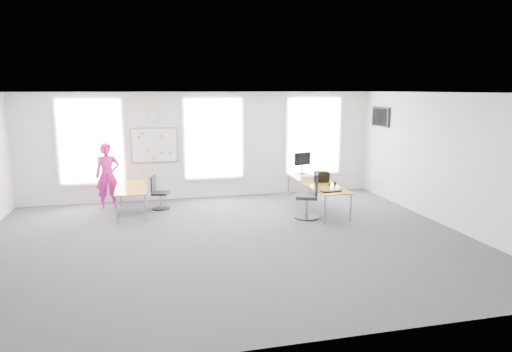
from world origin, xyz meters
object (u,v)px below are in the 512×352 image
object	(u,v)px
desk_left	(131,189)
keyboard	(331,191)
chair_right	(310,199)
monitor	(302,161)
chair_left	(159,195)
person	(108,176)
desk_right	(317,184)
headphones	(332,184)

from	to	relation	value
desk_left	keyboard	bearing A→B (deg)	-21.13
chair_right	keyboard	xyz separation A→B (m)	(0.41, -0.33, 0.23)
keyboard	monitor	world-z (taller)	monitor
chair_right	chair_left	distance (m)	3.91
person	keyboard	xyz separation A→B (m)	(5.18, -2.51, -0.15)
chair_left	chair_right	bearing A→B (deg)	-98.87
person	keyboard	world-z (taller)	person
desk_left	person	bearing A→B (deg)	129.28
desk_right	monitor	xyz separation A→B (m)	(0.03, 1.22, 0.41)
keyboard	headphones	distance (m)	0.69
desk_left	person	size ratio (longest dim) A/B	1.09
chair_left	keyboard	distance (m)	4.44
desk_right	headphones	world-z (taller)	headphones
headphones	monitor	xyz separation A→B (m)	(-0.16, 1.76, 0.32)
person	desk_left	bearing A→B (deg)	-56.40
keyboard	desk_left	bearing A→B (deg)	150.71
desk_right	desk_left	bearing A→B (deg)	172.71
desk_left	chair_left	distance (m)	0.76
headphones	desk_right	bearing A→B (deg)	108.52
desk_right	desk_left	distance (m)	4.71
headphones	chair_right	bearing A→B (deg)	-157.29
desk_right	headphones	distance (m)	0.58
chair_left	person	xyz separation A→B (m)	(-1.27, 0.45, 0.48)
person	desk_right	bearing A→B (deg)	-19.92
desk_right	person	xyz separation A→B (m)	(-5.28, 1.34, 0.20)
person	headphones	bearing A→B (deg)	-24.64
chair_right	chair_left	size ratio (longest dim) A/B	1.27
keyboard	monitor	size ratio (longest dim) A/B	0.78
headphones	desk_left	bearing A→B (deg)	165.96
chair_left	headphones	bearing A→B (deg)	-91.36
desk_right	person	bearing A→B (deg)	165.76
headphones	monitor	bearing A→B (deg)	94.34
monitor	desk_right	bearing A→B (deg)	-107.66
monitor	desk_left	bearing A→B (deg)	171.24
chair_right	chair_left	xyz separation A→B (m)	(-3.51, 1.73, -0.10)
desk_left	person	distance (m)	0.99
chair_right	person	bearing A→B (deg)	-92.28
chair_right	chair_left	world-z (taller)	chair_right
headphones	person	bearing A→B (deg)	160.17
desk_left	chair_left	world-z (taller)	chair_left
chair_left	monitor	world-z (taller)	monitor
chair_left	desk_right	bearing A→B (deg)	-85.09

